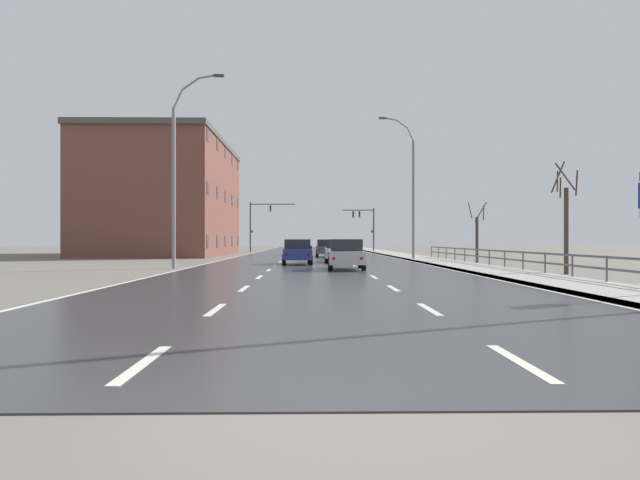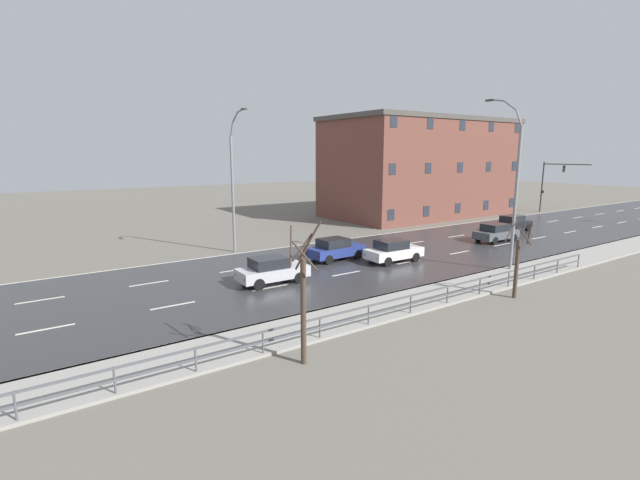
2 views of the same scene
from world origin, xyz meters
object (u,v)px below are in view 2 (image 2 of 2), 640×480
car_far_left (393,251)px  traffic_signal_left (551,179)px  brick_building (420,167)px  car_distant (335,249)px  street_lamp_midground (514,188)px  street_lamp_left_bank (234,185)px  car_mid_centre (496,232)px  car_near_left (513,223)px  car_near_right (272,270)px

car_far_left → traffic_signal_left: bearing=105.4°
brick_building → traffic_signal_left: bearing=62.2°
traffic_signal_left → car_distant: 38.33m
car_far_left → street_lamp_midground: bearing=40.4°
street_lamp_midground → traffic_signal_left: size_ratio=1.71×
car_far_left → car_distant: bearing=-130.8°
street_lamp_left_bank → car_mid_centre: bearing=66.8°
traffic_signal_left → brick_building: size_ratio=0.28×
car_distant → street_lamp_left_bank: bearing=-144.9°
car_mid_centre → car_distant: bearing=-97.0°
street_lamp_left_bank → traffic_signal_left: size_ratio=1.65×
car_far_left → brick_building: (-16.41, 19.71, 4.97)m
street_lamp_midground → car_mid_centre: size_ratio=2.63×
car_mid_centre → brick_building: brick_building is taller
traffic_signal_left → car_distant: traffic_signal_left is taller
street_lamp_left_bank → brick_building: bearing=105.0°
car_mid_centre → car_far_left: bearing=-86.5°
street_lamp_left_bank → brick_building: size_ratio=0.45×
car_mid_centre → traffic_signal_left: bearing=111.0°
street_lamp_left_bank → car_mid_centre: street_lamp_left_bank is taller
car_far_left → car_distant: size_ratio=1.00×
car_far_left → car_mid_centre: bearing=93.8°
car_near_left → brick_building: 14.67m
car_near_right → car_far_left: bearing=91.2°
car_near_right → car_near_left: bearing=97.0°
car_near_left → brick_building: (-13.72, 1.49, 4.97)m
car_far_left → car_distant: (-2.72, -2.98, 0.00)m
street_lamp_midground → car_near_right: 15.90m
car_near_right → car_distant: 7.00m
street_lamp_left_bank → car_far_left: bearing=40.6°
car_far_left → car_near_left: bearing=100.1°
car_near_right → traffic_signal_left: bearing=102.4°
car_far_left → car_near_left: 18.41m
car_far_left → car_near_right: bearing=-88.8°
street_lamp_midground → car_mid_centre: bearing=129.1°
street_lamp_left_bank → brick_building: 28.45m
street_lamp_midground → car_near_left: 16.62m
traffic_signal_left → car_distant: (5.76, -37.74, -3.42)m
street_lamp_midground → car_mid_centre: street_lamp_midground is taller
traffic_signal_left → car_near_right: traffic_signal_left is taller
car_far_left → brick_building: 26.13m
car_far_left → car_mid_centre: same height
car_near_right → car_distant: (-2.65, 6.48, 0.00)m
traffic_signal_left → car_near_left: traffic_signal_left is taller
traffic_signal_left → car_near_right: size_ratio=1.53×
traffic_signal_left → car_near_left: size_ratio=1.52×
street_lamp_midground → car_near_right: bearing=-112.5°
brick_building → street_lamp_midground: bearing=-34.2°
street_lamp_midground → car_far_left: street_lamp_midground is taller
car_distant → brick_building: brick_building is taller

